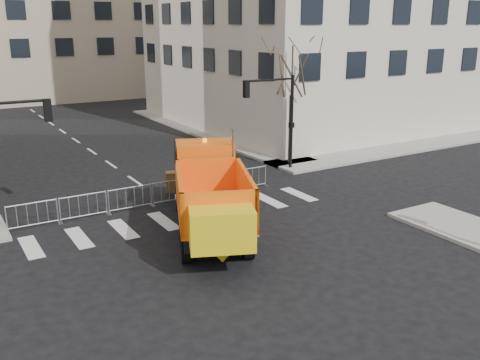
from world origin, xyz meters
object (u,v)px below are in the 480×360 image
cop_b (200,181)px  newspaper_box (217,170)px  plow_truck (210,192)px  cop_c (208,184)px  cop_a (209,183)px

cop_b → newspaper_box: cop_b is taller
plow_truck → newspaper_box: (3.70, 6.28, -1.06)m
newspaper_box → plow_truck: bearing=-96.6°
cop_c → newspaper_box: 3.34m
plow_truck → cop_c: size_ratio=5.91×
plow_truck → cop_b: size_ratio=5.20×
cop_b → newspaper_box: (2.19, 2.44, -0.31)m
plow_truck → cop_a: plow_truck is taller
cop_a → plow_truck: bearing=33.4°
newspaper_box → cop_a: bearing=-101.9°
cop_c → newspaper_box: cop_c is taller
cop_a → newspaper_box: (1.76, 2.44, -0.17)m
cop_b → newspaper_box: bearing=-102.5°
plow_truck → cop_b: 4.19m
cop_c → newspaper_box: (1.92, 2.73, -0.18)m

